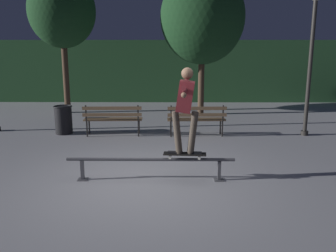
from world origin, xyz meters
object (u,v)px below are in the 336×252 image
skateboarder (185,104)px  trash_can (63,119)px  park_bench_leftmost (113,117)px  grind_rail (151,163)px  skateboard (185,154)px  lamp_post_right (312,44)px  park_bench_left_center (197,117)px  tree_behind_benches (202,18)px  tree_far_left (62,11)px

skateboarder → trash_can: 5.02m
skateboarder → park_bench_leftmost: (-1.86, 3.36, -0.90)m
grind_rail → skateboard: 0.65m
grind_rail → lamp_post_right: lamp_post_right is taller
park_bench_leftmost → lamp_post_right: lamp_post_right is taller
skateboard → lamp_post_right: lamp_post_right is taller
grind_rail → skateboarder: bearing=-0.0°
trash_can → park_bench_left_center: bearing=-4.1°
grind_rail → tree_behind_benches: tree_behind_benches is taller
skateboarder → tree_behind_benches: size_ratio=0.31×
skateboard → tree_behind_benches: (0.83, 6.65, 2.91)m
park_bench_left_center → skateboarder: bearing=-97.6°
park_bench_left_center → tree_behind_benches: bearing=83.4°
skateboarder → park_bench_leftmost: bearing=119.0°
skateboard → tree_behind_benches: bearing=82.9°
tree_behind_benches → trash_can: 5.93m
skateboarder → tree_far_left: size_ratio=0.31×
skateboard → park_bench_leftmost: park_bench_leftmost is taller
tree_far_left → park_bench_leftmost: bearing=-57.7°
grind_rail → park_bench_left_center: 3.53m
skateboarder → park_bench_leftmost: 3.94m
tree_behind_benches → lamp_post_right: (2.66, -3.15, -0.93)m
grind_rail → tree_behind_benches: (1.45, 6.65, 3.07)m
skateboarder → lamp_post_right: 5.05m
grind_rail → park_bench_leftmost: 3.58m
tree_behind_benches → skateboarder: bearing=-97.1°
tree_far_left → trash_can: (0.84, -3.34, -3.24)m
tree_far_left → grind_rail: bearing=-63.2°
trash_can → skateboarder: bearing=-47.6°
park_bench_left_center → park_bench_leftmost: bearing=180.0°
skateboarder → tree_behind_benches: tree_behind_benches is taller
grind_rail → skateboard: bearing=0.0°
skateboarder → lamp_post_right: lamp_post_right is taller
skateboard → tree_far_left: (-4.14, 6.97, 3.15)m
tree_behind_benches → trash_can: (-4.13, -3.02, -3.00)m
trash_can → tree_behind_benches: bearing=36.2°
skateboard → park_bench_left_center: park_bench_left_center is taller
tree_behind_benches → park_bench_leftmost: bearing=-129.2°
grind_rail → skateboarder: 1.27m
park_bench_leftmost → lamp_post_right: 5.69m
tree_far_left → tree_behind_benches: bearing=-3.7°
skateboarder → trash_can: size_ratio=1.95×
skateboarder → tree_far_left: (-4.15, 6.97, 2.22)m
grind_rail → lamp_post_right: 5.81m
skateboarder → tree_far_left: bearing=120.7°
grind_rail → trash_can: (-2.68, 3.63, 0.08)m
tree_behind_benches → tree_far_left: (-4.97, 0.32, 0.25)m
tree_behind_benches → lamp_post_right: size_ratio=1.29×
tree_far_left → trash_can: 4.73m
skateboard → tree_behind_benches: tree_behind_benches is taller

